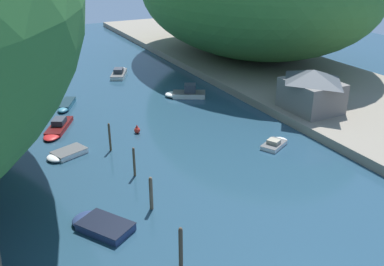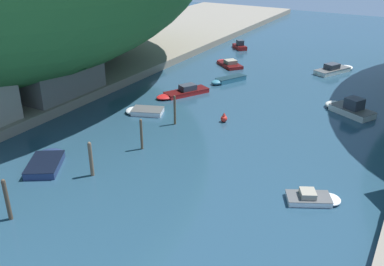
{
  "view_description": "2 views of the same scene",
  "coord_description": "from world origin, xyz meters",
  "px_view_note": "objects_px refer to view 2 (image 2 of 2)",
  "views": [
    {
      "loc": [
        -13.7,
        -11.32,
        17.64
      ],
      "look_at": [
        1.2,
        17.73,
        3.26
      ],
      "focal_mm": 40.0,
      "sensor_mm": 36.0,
      "label": 1
    },
    {
      "loc": [
        15.07,
        -6.05,
        15.53
      ],
      "look_at": [
        0.42,
        19.51,
        1.99
      ],
      "focal_mm": 40.0,
      "sensor_mm": 36.0,
      "label": 2
    }
  ],
  "objects_px": {
    "boat_cabin_cruiser": "(182,92)",
    "channel_buoy_near": "(224,118)",
    "boat_open_rowboat": "(314,198)",
    "boat_yellow_tender": "(335,69)",
    "boat_white_cruiser": "(143,111)",
    "boat_red_skiff": "(228,63)",
    "boat_mid_channel": "(348,108)",
    "boat_near_quay": "(239,46)",
    "boathouse_shed": "(54,70)",
    "boat_far_upstream": "(227,80)",
    "boat_moored_right": "(47,161)"
  },
  "relations": [
    {
      "from": "boat_cabin_cruiser",
      "to": "channel_buoy_near",
      "type": "height_order",
      "value": "boat_cabin_cruiser"
    },
    {
      "from": "boat_open_rowboat",
      "to": "boat_yellow_tender",
      "type": "bearing_deg",
      "value": 163.09
    },
    {
      "from": "boat_white_cruiser",
      "to": "boat_red_skiff",
      "type": "distance_m",
      "value": 19.44
    },
    {
      "from": "boat_red_skiff",
      "to": "boat_mid_channel",
      "type": "bearing_deg",
      "value": -80.33
    },
    {
      "from": "boat_cabin_cruiser",
      "to": "boat_mid_channel",
      "type": "height_order",
      "value": "boat_mid_channel"
    },
    {
      "from": "boat_cabin_cruiser",
      "to": "boat_near_quay",
      "type": "bearing_deg",
      "value": -53.42
    },
    {
      "from": "boat_red_skiff",
      "to": "channel_buoy_near",
      "type": "relative_size",
      "value": 5.38
    },
    {
      "from": "boathouse_shed",
      "to": "boat_far_upstream",
      "type": "distance_m",
      "value": 19.33
    },
    {
      "from": "boat_white_cruiser",
      "to": "boat_yellow_tender",
      "type": "height_order",
      "value": "boat_yellow_tender"
    },
    {
      "from": "boat_white_cruiser",
      "to": "boat_far_upstream",
      "type": "xyz_separation_m",
      "value": [
        2.82,
        12.84,
        0.04
      ]
    },
    {
      "from": "boat_far_upstream",
      "to": "boat_mid_channel",
      "type": "xyz_separation_m",
      "value": [
        14.33,
        -2.88,
        0.22
      ]
    },
    {
      "from": "boat_far_upstream",
      "to": "boat_mid_channel",
      "type": "relative_size",
      "value": 0.88
    },
    {
      "from": "boat_far_upstream",
      "to": "boat_moored_right",
      "type": "relative_size",
      "value": 0.98
    },
    {
      "from": "boat_white_cruiser",
      "to": "boat_moored_right",
      "type": "bearing_deg",
      "value": 157.9
    },
    {
      "from": "boat_far_upstream",
      "to": "boat_open_rowboat",
      "type": "bearing_deg",
      "value": 154.24
    },
    {
      "from": "boathouse_shed",
      "to": "boat_near_quay",
      "type": "xyz_separation_m",
      "value": [
        6.84,
        30.49,
        -2.9
      ]
    },
    {
      "from": "boat_red_skiff",
      "to": "boat_yellow_tender",
      "type": "bearing_deg",
      "value": -34.84
    },
    {
      "from": "boat_white_cruiser",
      "to": "boat_yellow_tender",
      "type": "xyz_separation_m",
      "value": [
        12.89,
        23.35,
        0.14
      ]
    },
    {
      "from": "boat_far_upstream",
      "to": "boat_open_rowboat",
      "type": "relative_size",
      "value": 1.27
    },
    {
      "from": "boat_near_quay",
      "to": "channel_buoy_near",
      "type": "bearing_deg",
      "value": -115.17
    },
    {
      "from": "boat_far_upstream",
      "to": "boat_yellow_tender",
      "type": "height_order",
      "value": "boat_yellow_tender"
    },
    {
      "from": "boat_cabin_cruiser",
      "to": "boat_open_rowboat",
      "type": "distance_m",
      "value": 22.23
    },
    {
      "from": "boathouse_shed",
      "to": "boat_cabin_cruiser",
      "type": "height_order",
      "value": "boathouse_shed"
    },
    {
      "from": "boat_far_upstream",
      "to": "boat_near_quay",
      "type": "xyz_separation_m",
      "value": [
        -5.69,
        16.08,
        0.13
      ]
    },
    {
      "from": "boat_mid_channel",
      "to": "boat_red_skiff",
      "type": "bearing_deg",
      "value": 89.43
    },
    {
      "from": "boathouse_shed",
      "to": "boat_yellow_tender",
      "type": "height_order",
      "value": "boathouse_shed"
    },
    {
      "from": "boat_near_quay",
      "to": "channel_buoy_near",
      "type": "height_order",
      "value": "boat_near_quay"
    },
    {
      "from": "boat_near_quay",
      "to": "boat_white_cruiser",
      "type": "bearing_deg",
      "value": -130.92
    },
    {
      "from": "boat_red_skiff",
      "to": "boat_yellow_tender",
      "type": "distance_m",
      "value": 13.59
    },
    {
      "from": "boat_open_rowboat",
      "to": "boat_near_quay",
      "type": "bearing_deg",
      "value": -176.56
    },
    {
      "from": "boathouse_shed",
      "to": "channel_buoy_near",
      "type": "distance_m",
      "value": 18.01
    },
    {
      "from": "boat_cabin_cruiser",
      "to": "boat_yellow_tender",
      "type": "xyz_separation_m",
      "value": [
        12.31,
        17.02,
        0.05
      ]
    },
    {
      "from": "boat_moored_right",
      "to": "boat_yellow_tender",
      "type": "bearing_deg",
      "value": 36.87
    },
    {
      "from": "boat_cabin_cruiser",
      "to": "boat_open_rowboat",
      "type": "height_order",
      "value": "boat_cabin_cruiser"
    },
    {
      "from": "boat_cabin_cruiser",
      "to": "channel_buoy_near",
      "type": "xyz_separation_m",
      "value": [
        7.12,
        -4.35,
        0.04
      ]
    },
    {
      "from": "boat_mid_channel",
      "to": "boat_white_cruiser",
      "type": "bearing_deg",
      "value": 148.34
    },
    {
      "from": "boat_red_skiff",
      "to": "boat_yellow_tender",
      "type": "height_order",
      "value": "boat_yellow_tender"
    },
    {
      "from": "boat_moored_right",
      "to": "boathouse_shed",
      "type": "bearing_deg",
      "value": 99.63
    },
    {
      "from": "boat_near_quay",
      "to": "boat_cabin_cruiser",
      "type": "bearing_deg",
      "value": -127.92
    },
    {
      "from": "boat_moored_right",
      "to": "channel_buoy_near",
      "type": "distance_m",
      "value": 16.04
    },
    {
      "from": "boat_red_skiff",
      "to": "boat_open_rowboat",
      "type": "height_order",
      "value": "boat_red_skiff"
    },
    {
      "from": "boat_red_skiff",
      "to": "boathouse_shed",
      "type": "bearing_deg",
      "value": -166.07
    },
    {
      "from": "boathouse_shed",
      "to": "boat_far_upstream",
      "type": "xyz_separation_m",
      "value": [
        12.53,
        14.41,
        -3.03
      ]
    },
    {
      "from": "boat_white_cruiser",
      "to": "boat_red_skiff",
      "type": "xyz_separation_m",
      "value": [
        -0.13,
        19.44,
        0.04
      ]
    },
    {
      "from": "boat_red_skiff",
      "to": "channel_buoy_near",
      "type": "bearing_deg",
      "value": -117.42
    },
    {
      "from": "boat_mid_channel",
      "to": "channel_buoy_near",
      "type": "height_order",
      "value": "boat_mid_channel"
    },
    {
      "from": "boat_near_quay",
      "to": "boathouse_shed",
      "type": "bearing_deg",
      "value": -149.24
    },
    {
      "from": "boat_yellow_tender",
      "to": "boat_near_quay",
      "type": "bearing_deg",
      "value": -173.02
    },
    {
      "from": "boathouse_shed",
      "to": "boat_far_upstream",
      "type": "bearing_deg",
      "value": 48.98
    },
    {
      "from": "boathouse_shed",
      "to": "boat_yellow_tender",
      "type": "distance_m",
      "value": 33.77
    }
  ]
}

